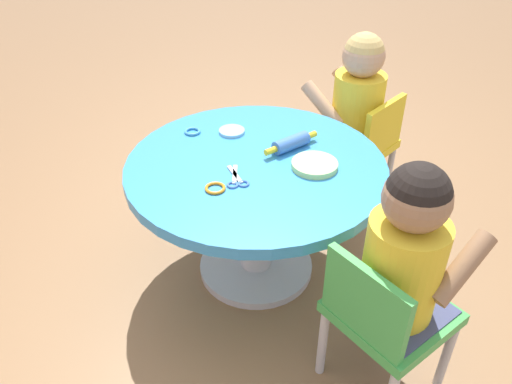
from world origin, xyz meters
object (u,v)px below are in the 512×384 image
Objects in this scene: craft_scissors at (237,180)px; child_chair_left at (384,316)px; child_chair_right at (360,145)px; craft_table at (256,190)px; seated_child_left at (407,250)px; seated_child_right at (358,94)px; rolling_pin at (291,143)px.

child_chair_left is at bearing -150.63° from craft_scissors.
craft_table is at bearing 117.80° from child_chair_right.
seated_child_left is at bearing -146.81° from craft_scissors.
craft_table is 0.17m from craft_scissors.
seated_child_left and seated_child_right have the same top height.
seated_child_left reaches higher than rolling_pin.
seated_child_left is 0.96m from child_chair_right.
seated_child_right is at bearing -58.57° from craft_table.
craft_scissors is (-0.42, 0.63, -0.04)m from seated_child_right.
child_chair_left is 3.90× the size of craft_scissors.
seated_child_left is at bearing 161.57° from seated_child_right.
seated_child_right reaches higher than craft_scissors.
child_chair_left is 1.00× the size of child_chair_right.
seated_child_right is at bearing -18.43° from seated_child_left.
craft_scissors is at bearing 133.83° from craft_table.
child_chair_right reaches higher than craft_table.
seated_child_right is 0.48m from rolling_pin.
craft_table is 0.63m from child_chair_right.
child_chair_right is (0.89, -0.36, 0.00)m from child_chair_left.
child_chair_left is 0.96m from child_chair_right.
child_chair_left is 1.05× the size of seated_child_right.
seated_child_right is 2.28× the size of rolling_pin.
child_chair_right is (0.88, -0.32, -0.23)m from seated_child_left.
child_chair_left is at bearing -175.66° from rolling_pin.
craft_table is at bearing 109.92° from rolling_pin.
child_chair_left is at bearing 159.78° from seated_child_right.
seated_child_left is 0.95× the size of child_chair_right.
craft_table is at bearing -46.17° from craft_scissors.
seated_child_left is at bearing -172.25° from rolling_pin.
seated_child_left is at bearing 159.71° from child_chair_right.
seated_child_right is (0.93, -0.34, 0.23)m from child_chair_left.
child_chair_left is 1.01m from seated_child_right.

